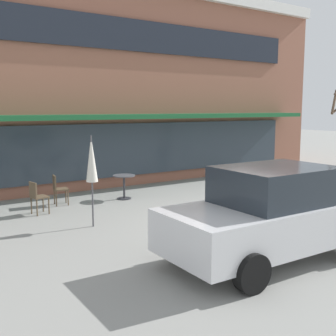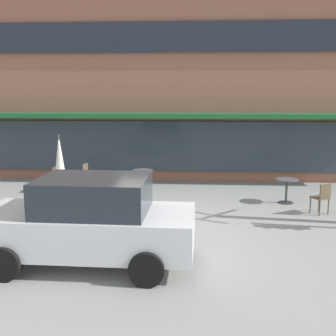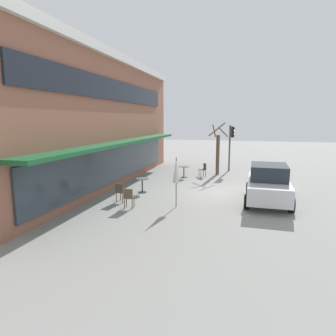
% 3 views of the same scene
% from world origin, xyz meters
% --- Properties ---
extents(ground_plane, '(80.00, 80.00, 0.00)m').
position_xyz_m(ground_plane, '(0.00, 0.00, 0.00)').
color(ground_plane, gray).
extents(building_facade, '(19.71, 9.10, 7.49)m').
position_xyz_m(building_facade, '(0.00, 9.97, 3.75)').
color(building_facade, '#935B47').
rests_on(building_facade, ground).
extents(cafe_table_near_wall, '(0.70, 0.70, 0.76)m').
position_xyz_m(cafe_table_near_wall, '(3.58, 2.82, 0.52)').
color(cafe_table_near_wall, '#333338').
rests_on(cafe_table_near_wall, ground).
extents(cafe_table_streetside, '(0.70, 0.70, 0.76)m').
position_xyz_m(cafe_table_streetside, '(-1.05, 4.07, 0.52)').
color(cafe_table_streetside, '#333338').
rests_on(cafe_table_streetside, ground).
extents(patio_umbrella_green_folded, '(0.28, 0.28, 2.20)m').
position_xyz_m(patio_umbrella_green_folded, '(-3.16, 1.73, 1.63)').
color(patio_umbrella_green_folded, '#4C4C51').
rests_on(patio_umbrella_green_folded, ground).
extents(cafe_chair_0, '(0.55, 0.55, 0.89)m').
position_xyz_m(cafe_chair_0, '(4.31, 1.63, 0.53)').
color(cafe_chair_0, brown).
rests_on(cafe_chair_0, ground).
extents(cafe_chair_1, '(0.45, 0.45, 0.89)m').
position_xyz_m(cafe_chair_1, '(-3.91, 3.65, 0.53)').
color(cafe_chair_1, brown).
rests_on(cafe_chair_1, ground).
extents(cafe_chair_2, '(0.46, 0.46, 0.89)m').
position_xyz_m(cafe_chair_2, '(-3.05, 4.42, 0.53)').
color(cafe_chair_2, brown).
rests_on(cafe_chair_2, ground).
extents(parked_sedan, '(4.24, 2.09, 1.76)m').
position_xyz_m(parked_sedan, '(-1.32, -2.20, 0.88)').
color(parked_sedan, silver).
rests_on(parked_sedan, ground).
extents(street_tree, '(1.42, 1.41, 3.61)m').
position_xyz_m(street_tree, '(5.35, 0.80, 1.59)').
color(street_tree, brown).
rests_on(street_tree, ground).
extents(traffic_light_pole, '(0.26, 0.44, 3.40)m').
position_xyz_m(traffic_light_pole, '(7.10, 0.01, 2.30)').
color(traffic_light_pole, '#47474C').
rests_on(traffic_light_pole, ground).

